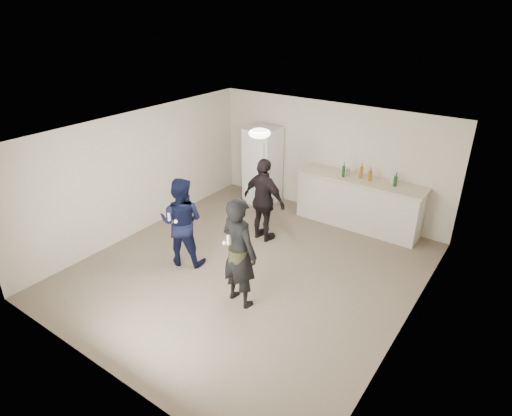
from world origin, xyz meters
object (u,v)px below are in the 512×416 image
Objects in this scene: woman at (239,252)px; spectator at (264,200)px; man at (182,222)px; counter at (358,204)px; shaker at (348,172)px; fridge at (263,166)px.

spectator is at bearing -57.56° from woman.
counter is at bearing -145.73° from man.
counter is 1.52× the size of spectator.
shaker is at bearing 177.79° from counter.
fridge is 1.86m from spectator.
woman is 1.07× the size of spectator.
woman reaches higher than fridge.
woman is at bearing -97.81° from counter.
man is 0.97× the size of spectator.
spectator is (-1.02, -1.60, -0.32)m from shaker.
woman reaches higher than spectator.
fridge is at bearing -178.32° from counter.
counter is 2.41m from fridge.
woman reaches higher than shaker.
fridge reaches higher than spectator.
woman is (-0.19, -3.50, -0.26)m from shaker.
fridge is at bearing -47.57° from spectator.
spectator reaches higher than shaker.
man is (0.36, -3.09, -0.07)m from fridge.
man reaches higher than shaker.
woman is at bearing 144.63° from man.
fridge reaches higher than shaker.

